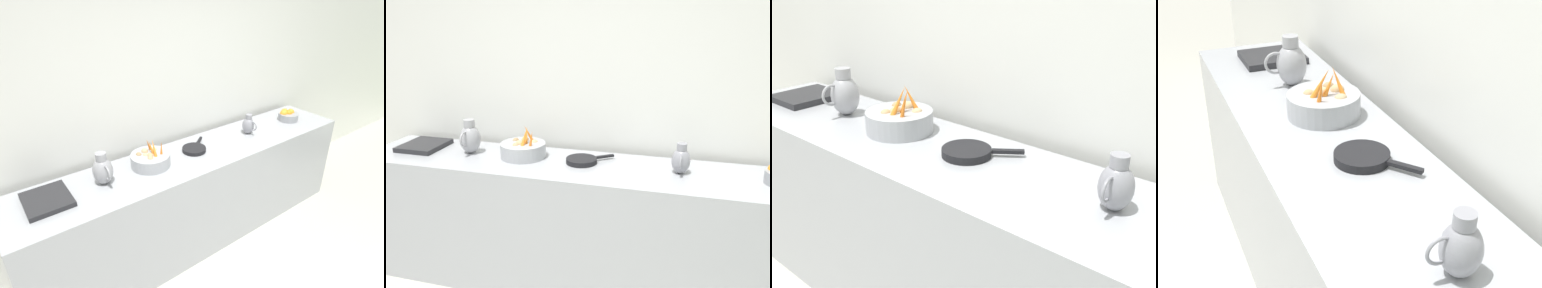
# 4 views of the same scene
# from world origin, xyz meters

# --- Properties ---
(tile_wall_left) EXTENTS (0.10, 9.45, 3.00)m
(tile_wall_left) POSITION_xyz_m (-1.95, 0.51, 1.50)
(tile_wall_left) COLOR silver
(tile_wall_left) RESTS_ON ground_plane
(prep_counter) EXTENTS (0.63, 3.27, 0.94)m
(prep_counter) POSITION_xyz_m (-1.52, 0.01, 0.47)
(prep_counter) COLOR #9EA0A5
(prep_counter) RESTS_ON ground_plane
(vegetable_colander) EXTENTS (0.33, 0.33, 0.23)m
(vegetable_colander) POSITION_xyz_m (-1.58, -0.47, 1.00)
(vegetable_colander) COLOR #9EA0A5
(vegetable_colander) RESTS_ON prep_counter
(orange_bowl) EXTENTS (0.21, 0.21, 0.12)m
(orange_bowl) POSITION_xyz_m (-1.54, 1.24, 0.99)
(orange_bowl) COLOR gray
(orange_bowl) RESTS_ON prep_counter
(metal_pitcher_tall) EXTENTS (0.21, 0.15, 0.25)m
(metal_pitcher_tall) POSITION_xyz_m (-1.56, -0.88, 1.05)
(metal_pitcher_tall) COLOR #939399
(metal_pitcher_tall) RESTS_ON prep_counter
(metal_pitcher_short) EXTENTS (0.17, 0.12, 0.20)m
(metal_pitcher_short) POSITION_xyz_m (-1.55, 0.63, 1.03)
(metal_pitcher_short) COLOR gray
(metal_pitcher_short) RESTS_ON prep_counter
(counter_sink_basin) EXTENTS (0.34, 0.30, 0.04)m
(counter_sink_basin) POSITION_xyz_m (-1.57, -1.29, 0.96)
(counter_sink_basin) COLOR #232326
(counter_sink_basin) RESTS_ON prep_counter
(skillet_on_counter) EXTENTS (0.26, 0.31, 0.03)m
(skillet_on_counter) POSITION_xyz_m (-1.57, -0.03, 0.96)
(skillet_on_counter) COLOR black
(skillet_on_counter) RESTS_ON prep_counter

